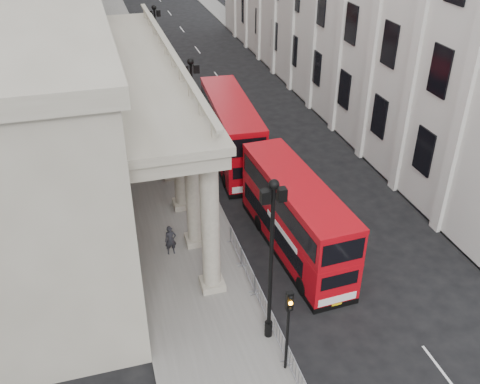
{
  "coord_description": "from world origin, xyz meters",
  "views": [
    {
      "loc": [
        -6.78,
        -12.7,
        18.64
      ],
      "look_at": [
        0.58,
        12.82,
        2.55
      ],
      "focal_mm": 40.0,
      "sensor_mm": 36.0,
      "label": 1
    }
  ],
  "objects_px": {
    "pedestrian_a": "(171,240)",
    "pedestrian_b": "(128,169)",
    "traffic_light": "(289,317)",
    "bus_far": "(231,130)",
    "lamp_post_mid": "(193,110)",
    "lamp_post_north": "(157,45)",
    "pedestrian_c": "(147,151)",
    "lamp_post_south": "(271,253)",
    "bus_near": "(295,215)"
  },
  "relations": [
    {
      "from": "pedestrian_a",
      "to": "pedestrian_b",
      "type": "distance_m",
      "value": 9.24
    },
    {
      "from": "traffic_light",
      "to": "bus_far",
      "type": "xyz_separation_m",
      "value": [
        2.9,
        19.46,
        -0.66
      ]
    },
    {
      "from": "lamp_post_mid",
      "to": "pedestrian_a",
      "type": "height_order",
      "value": "lamp_post_mid"
    },
    {
      "from": "pedestrian_a",
      "to": "pedestrian_b",
      "type": "relative_size",
      "value": 1.17
    },
    {
      "from": "lamp_post_north",
      "to": "traffic_light",
      "type": "distance_m",
      "value": 34.07
    },
    {
      "from": "traffic_light",
      "to": "pedestrian_c",
      "type": "relative_size",
      "value": 2.33
    },
    {
      "from": "lamp_post_north",
      "to": "pedestrian_a",
      "type": "height_order",
      "value": "lamp_post_north"
    },
    {
      "from": "traffic_light",
      "to": "pedestrian_a",
      "type": "height_order",
      "value": "traffic_light"
    },
    {
      "from": "lamp_post_mid",
      "to": "bus_far",
      "type": "relative_size",
      "value": 0.76
    },
    {
      "from": "lamp_post_mid",
      "to": "bus_far",
      "type": "height_order",
      "value": "lamp_post_mid"
    },
    {
      "from": "lamp_post_south",
      "to": "pedestrian_c",
      "type": "height_order",
      "value": "lamp_post_south"
    },
    {
      "from": "lamp_post_south",
      "to": "pedestrian_b",
      "type": "bearing_deg",
      "value": 105.69
    },
    {
      "from": "lamp_post_south",
      "to": "pedestrian_a",
      "type": "xyz_separation_m",
      "value": [
        -3.25,
        7.37,
        -3.91
      ]
    },
    {
      "from": "bus_near",
      "to": "pedestrian_c",
      "type": "distance_m",
      "value": 14.33
    },
    {
      "from": "bus_far",
      "to": "pedestrian_a",
      "type": "distance_m",
      "value": 11.94
    },
    {
      "from": "bus_near",
      "to": "pedestrian_a",
      "type": "height_order",
      "value": "bus_near"
    },
    {
      "from": "bus_far",
      "to": "pedestrian_a",
      "type": "relative_size",
      "value": 6.22
    },
    {
      "from": "traffic_light",
      "to": "pedestrian_c",
      "type": "xyz_separation_m",
      "value": [
        -3.18,
        20.63,
        -2.06
      ]
    },
    {
      "from": "bus_far",
      "to": "pedestrian_a",
      "type": "height_order",
      "value": "bus_far"
    },
    {
      "from": "bus_near",
      "to": "pedestrian_b",
      "type": "xyz_separation_m",
      "value": [
        -8.17,
        10.53,
        -1.47
      ]
    },
    {
      "from": "pedestrian_b",
      "to": "pedestrian_c",
      "type": "height_order",
      "value": "pedestrian_c"
    },
    {
      "from": "lamp_post_north",
      "to": "pedestrian_b",
      "type": "relative_size",
      "value": 5.48
    },
    {
      "from": "lamp_post_north",
      "to": "pedestrian_c",
      "type": "xyz_separation_m",
      "value": [
        -3.08,
        -13.39,
        -3.87
      ]
    },
    {
      "from": "bus_far",
      "to": "pedestrian_b",
      "type": "bearing_deg",
      "value": -169.56
    },
    {
      "from": "bus_far",
      "to": "pedestrian_b",
      "type": "xyz_separation_m",
      "value": [
        -7.64,
        -0.94,
        -1.57
      ]
    },
    {
      "from": "pedestrian_c",
      "to": "lamp_post_south",
      "type": "bearing_deg",
      "value": -55.2
    },
    {
      "from": "bus_near",
      "to": "pedestrian_c",
      "type": "xyz_separation_m",
      "value": [
        -6.62,
        12.64,
        -1.3
      ]
    },
    {
      "from": "lamp_post_mid",
      "to": "pedestrian_a",
      "type": "bearing_deg",
      "value": -110.62
    },
    {
      "from": "traffic_light",
      "to": "bus_far",
      "type": "distance_m",
      "value": 19.69
    },
    {
      "from": "lamp_post_north",
      "to": "pedestrian_b",
      "type": "distance_m",
      "value": 16.67
    },
    {
      "from": "lamp_post_south",
      "to": "lamp_post_mid",
      "type": "xyz_separation_m",
      "value": [
        0.0,
        16.0,
        0.0
      ]
    },
    {
      "from": "traffic_light",
      "to": "bus_far",
      "type": "height_order",
      "value": "bus_far"
    },
    {
      "from": "lamp_post_south",
      "to": "lamp_post_mid",
      "type": "distance_m",
      "value": 16.0
    },
    {
      "from": "pedestrian_a",
      "to": "pedestrian_c",
      "type": "xyz_separation_m",
      "value": [
        0.17,
        11.24,
        0.04
      ]
    },
    {
      "from": "lamp_post_mid",
      "to": "pedestrian_c",
      "type": "height_order",
      "value": "lamp_post_mid"
    },
    {
      "from": "pedestrian_c",
      "to": "bus_near",
      "type": "bearing_deg",
      "value": -36.96
    },
    {
      "from": "traffic_light",
      "to": "bus_far",
      "type": "bearing_deg",
      "value": 81.52
    },
    {
      "from": "bus_near",
      "to": "bus_far",
      "type": "relative_size",
      "value": 0.96
    },
    {
      "from": "traffic_light",
      "to": "bus_near",
      "type": "bearing_deg",
      "value": 66.72
    },
    {
      "from": "traffic_light",
      "to": "bus_near",
      "type": "height_order",
      "value": "bus_near"
    },
    {
      "from": "pedestrian_a",
      "to": "pedestrian_b",
      "type": "xyz_separation_m",
      "value": [
        -1.39,
        9.14,
        -0.13
      ]
    },
    {
      "from": "bus_far",
      "to": "pedestrian_c",
      "type": "distance_m",
      "value": 6.35
    },
    {
      "from": "lamp_post_mid",
      "to": "bus_near",
      "type": "bearing_deg",
      "value": -70.57
    },
    {
      "from": "lamp_post_north",
      "to": "lamp_post_south",
      "type": "bearing_deg",
      "value": -90.0
    },
    {
      "from": "lamp_post_south",
      "to": "pedestrian_a",
      "type": "bearing_deg",
      "value": 113.78
    },
    {
      "from": "bus_near",
      "to": "pedestrian_c",
      "type": "height_order",
      "value": "bus_near"
    },
    {
      "from": "lamp_post_mid",
      "to": "bus_far",
      "type": "xyz_separation_m",
      "value": [
        3.0,
        1.44,
        -2.46
      ]
    },
    {
      "from": "bus_far",
      "to": "pedestrian_b",
      "type": "distance_m",
      "value": 7.85
    },
    {
      "from": "pedestrian_a",
      "to": "bus_near",
      "type": "bearing_deg",
      "value": -13.07
    },
    {
      "from": "lamp_post_south",
      "to": "traffic_light",
      "type": "bearing_deg",
      "value": -87.16
    }
  ]
}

